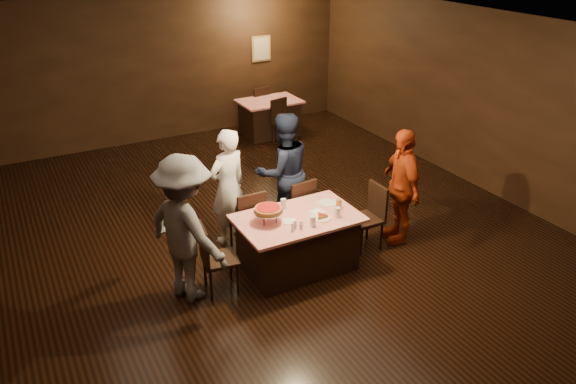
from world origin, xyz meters
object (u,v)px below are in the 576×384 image
object	(u,v)px
chair_far_right	(296,207)
diner_grey_knit	(186,229)
chair_far_left	(246,220)
glass_back	(283,204)
chair_end_left	(220,258)
chair_back_far	(258,106)
diner_navy_hoodie	(283,172)
back_table	(270,118)
glass_front_left	(313,221)
plate_empty	(327,203)
chair_end_right	(366,218)
glass_amber	(339,204)
diner_white_jacket	(228,187)
chair_back_near	(285,123)
glass_front_right	(337,212)
main_table	(297,242)
diner_red_shirt	(401,186)
pizza_stand	(268,210)

from	to	relation	value
chair_far_right	diner_grey_knit	bearing A→B (deg)	13.91
chair_far_left	glass_back	xyz separation A→B (m)	(0.35, -0.45, 0.37)
chair_end_left	glass_back	size ratio (longest dim) A/B	6.79
chair_back_far	diner_navy_hoodie	bearing A→B (deg)	61.44
back_table	glass_front_left	distance (m)	5.60
diner_grey_knit	plate_empty	world-z (taller)	diner_grey_knit
chair_end_right	glass_front_left	bearing A→B (deg)	-73.65
chair_end_left	chair_back_far	world-z (taller)	same
glass_front_left	glass_back	bearing A→B (deg)	99.46
glass_front_left	glass_amber	bearing A→B (deg)	24.44
chair_end_left	diner_white_jacket	bearing A→B (deg)	-19.95
chair_back_near	glass_amber	distance (m)	4.52
chair_back_near	glass_front_right	distance (m)	4.75
diner_navy_hoodie	back_table	bearing A→B (deg)	-111.49
glass_front_left	glass_amber	distance (m)	0.60
main_table	plate_empty	bearing A→B (deg)	15.26
back_table	chair_back_far	size ratio (longest dim) A/B	1.37
back_table	chair_far_right	bearing A→B (deg)	-111.65
back_table	chair_far_left	bearing A→B (deg)	-120.51
chair_back_far	diner_red_shirt	size ratio (longest dim) A/B	0.56
pizza_stand	glass_front_right	distance (m)	0.91
main_table	chair_end_left	world-z (taller)	chair_end_left
back_table	diner_navy_hoodie	xyz separation A→B (m)	(-1.67, -3.79, 0.52)
chair_far_right	diner_white_jacket	size ratio (longest dim) A/B	0.56
diner_grey_knit	diner_red_shirt	size ratio (longest dim) A/B	1.10
chair_end_left	diner_grey_knit	size ratio (longest dim) A/B	0.51
back_table	glass_front_left	xyz separation A→B (m)	(-2.00, -5.21, 0.46)
diner_grey_knit	glass_front_right	size ratio (longest dim) A/B	13.40
main_table	chair_back_far	distance (m)	5.88
diner_white_jacket	glass_front_right	bearing A→B (deg)	108.15
chair_back_near	plate_empty	size ratio (longest dim) A/B	3.80
plate_empty	glass_back	world-z (taller)	glass_back
chair_far_left	glass_amber	xyz separation A→B (m)	(1.00, -0.80, 0.37)
chair_back_far	diner_white_jacket	xyz separation A→B (m)	(-2.56, -4.39, 0.38)
chair_back_near	chair_back_far	world-z (taller)	same
glass_front_left	glass_amber	xyz separation A→B (m)	(0.55, 0.25, 0.00)
chair_back_near	diner_white_jacket	xyz separation A→B (m)	(-2.56, -3.09, 0.38)
diner_white_jacket	plate_empty	distance (m)	1.44
chair_far_left	pizza_stand	bearing A→B (deg)	88.92
main_table	chair_far_left	xyz separation A→B (m)	(-0.40, 0.75, 0.09)
plate_empty	chair_end_right	bearing A→B (deg)	-15.26
plate_empty	chair_back_near	bearing A→B (deg)	69.70
glass_front_right	glass_back	world-z (taller)	same
main_table	diner_navy_hoodie	world-z (taller)	diner_navy_hoodie
main_table	chair_far_left	world-z (taller)	chair_far_left
pizza_stand	glass_back	distance (m)	0.44
chair_far_left	chair_back_far	distance (m)	5.35
glass_front_left	back_table	bearing A→B (deg)	68.98
diner_red_shirt	chair_far_left	bearing A→B (deg)	-96.04
glass_front_left	plate_empty	bearing A→B (deg)	41.99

